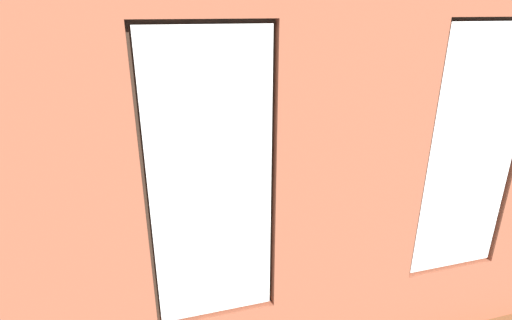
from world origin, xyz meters
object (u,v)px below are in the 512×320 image
at_px(coffee_table, 241,182).
at_px(media_console, 42,232).
at_px(cup_ceramic, 214,183).
at_px(potted_plant_by_left_couch, 338,151).
at_px(couch_left, 400,175).
at_px(remote_gray, 250,181).
at_px(candle_jar, 263,170).
at_px(remote_black, 241,178).
at_px(tv_flatscreen, 33,189).
at_px(potted_plant_corner_near_left, 341,118).
at_px(table_plant_small, 228,172).
at_px(couch_by_window, 274,285).
at_px(potted_plant_foreground_right, 84,142).

xyz_separation_m(coffee_table, media_console, (2.81, 0.52, -0.14)).
bearing_deg(media_console, cup_ceramic, -170.25).
bearing_deg(media_console, potted_plant_by_left_couch, -162.21).
distance_m(couch_left, remote_gray, 2.56).
distance_m(candle_jar, remote_black, 0.44).
height_order(coffee_table, remote_black, remote_black).
relative_size(media_console, tv_flatscreen, 1.14).
bearing_deg(candle_jar, potted_plant_by_left_couch, -152.30).
bearing_deg(remote_black, potted_plant_by_left_couch, -39.64).
distance_m(potted_plant_corner_near_left, potted_plant_by_left_couch, 1.19).
xyz_separation_m(candle_jar, tv_flatscreen, (3.23, 0.65, 0.38)).
xyz_separation_m(cup_ceramic, remote_black, (-0.45, -0.12, -0.03)).
bearing_deg(cup_ceramic, tv_flatscreen, 9.68).
bearing_deg(remote_gray, couch_left, -70.90).
bearing_deg(remote_gray, potted_plant_by_left_couch, -35.52).
bearing_deg(remote_gray, potted_plant_corner_near_left, -25.97).
distance_m(table_plant_small, remote_gray, 0.38).
distance_m(couch_by_window, potted_plant_foreground_right, 5.04).
bearing_deg(remote_gray, table_plant_small, 79.55).
height_order(remote_gray, media_console, media_console).
height_order(couch_by_window, remote_black, couch_by_window).
bearing_deg(coffee_table, tv_flatscreen, 10.45).
xyz_separation_m(potted_plant_by_left_couch, potted_plant_foreground_right, (4.78, -0.92, 0.34)).
height_order(couch_by_window, coffee_table, couch_by_window).
bearing_deg(potted_plant_by_left_couch, cup_ceramic, 24.25).
height_order(couch_left, potted_plant_foreground_right, potted_plant_foreground_right).
distance_m(couch_left, coffee_table, 2.69).
distance_m(remote_gray, potted_plant_corner_near_left, 3.49).
bearing_deg(potted_plant_foreground_right, candle_jar, 147.15).
relative_size(couch_by_window, table_plant_small, 10.88).
bearing_deg(potted_plant_corner_near_left, remote_black, 36.54).
bearing_deg(table_plant_small, potted_plant_corner_near_left, -146.48).
bearing_deg(potted_plant_corner_near_left, potted_plant_foreground_right, 0.62).
xyz_separation_m(cup_ceramic, remote_gray, (-0.56, 0.00, -0.03)).
bearing_deg(coffee_table, couch_by_window, 83.65).
relative_size(remote_black, remote_gray, 1.00).
xyz_separation_m(couch_by_window, tv_flatscreen, (2.54, -1.96, 0.52)).
xyz_separation_m(couch_by_window, candle_jar, (-0.69, -2.62, 0.14)).
height_order(coffee_table, remote_gray, remote_gray).
height_order(remote_black, potted_plant_by_left_couch, potted_plant_by_left_couch).
height_order(coffee_table, candle_jar, candle_jar).
relative_size(table_plant_small, media_console, 0.15).
bearing_deg(couch_by_window, table_plant_small, -91.97).
bearing_deg(remote_black, candle_jar, -47.56).
bearing_deg(cup_ceramic, potted_plant_corner_near_left, -146.01).
distance_m(candle_jar, potted_plant_by_left_couch, 2.10).
height_order(table_plant_small, remote_gray, table_plant_small).
bearing_deg(potted_plant_corner_near_left, table_plant_small, 33.52).
bearing_deg(coffee_table, cup_ceramic, 14.44).
relative_size(coffee_table, remote_gray, 8.84).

